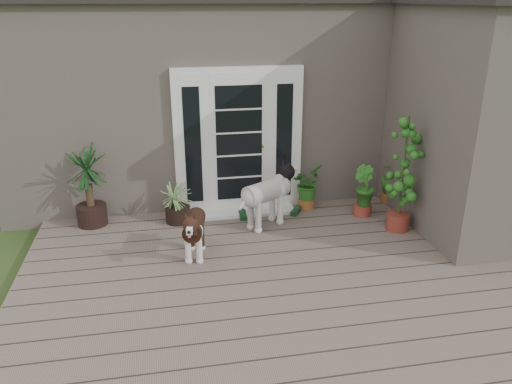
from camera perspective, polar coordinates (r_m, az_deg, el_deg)
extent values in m
cube|color=#6B5B4C|center=(5.98, 3.41, -10.30)|extent=(6.20, 4.60, 0.12)
cube|color=#665E54|center=(9.42, -2.74, 11.20)|extent=(7.40, 4.00, 3.10)
cube|color=#665E54|center=(7.52, 23.63, 6.91)|extent=(1.60, 2.40, 3.10)
cube|color=white|center=(7.48, -1.97, 5.80)|extent=(1.90, 0.14, 2.15)
cube|color=white|center=(7.65, -1.64, -2.20)|extent=(1.60, 0.40, 0.05)
imported|color=#19581A|center=(7.75, 5.75, 0.23)|extent=(0.65, 0.65, 0.60)
imported|color=#215117|center=(7.66, 12.02, -0.63)|extent=(0.47, 0.47, 0.55)
imported|color=#18541A|center=(8.24, 15.06, 0.94)|extent=(0.54, 0.54, 0.62)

